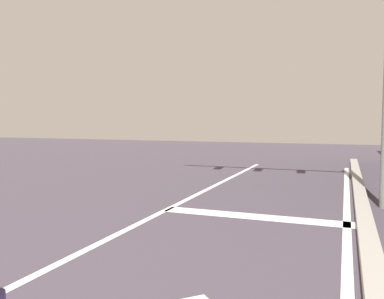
% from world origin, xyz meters
% --- Properties ---
extents(lane_line_center, '(0.12, 20.00, 0.01)m').
position_xyz_m(lane_line_center, '(-0.15, 6.00, 0.00)').
color(lane_line_center, silver).
rests_on(lane_line_center, ground).
extents(lane_line_curbside, '(0.12, 20.00, 0.01)m').
position_xyz_m(lane_line_curbside, '(2.87, 6.00, 0.00)').
color(lane_line_curbside, silver).
rests_on(lane_line_curbside, ground).
extents(stop_bar, '(3.17, 0.40, 0.01)m').
position_xyz_m(stop_bar, '(1.44, 8.20, 0.00)').
color(stop_bar, silver).
rests_on(stop_bar, ground).
extents(curb_strip, '(0.24, 24.00, 0.14)m').
position_xyz_m(curb_strip, '(3.12, 6.00, 0.07)').
color(curb_strip, '#9E9890').
rests_on(curb_strip, ground).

